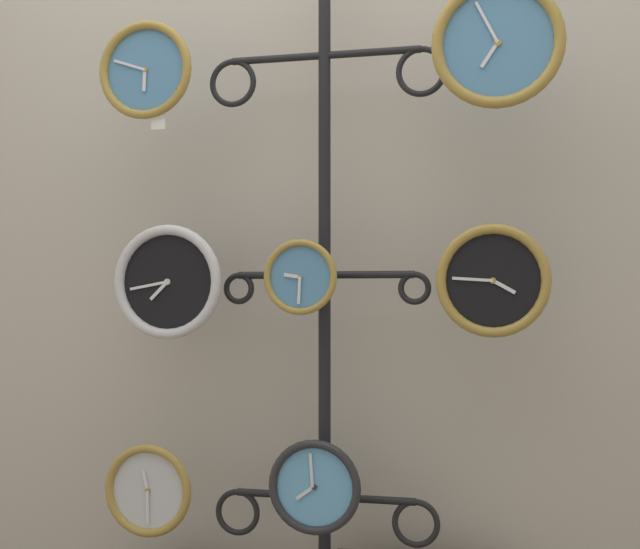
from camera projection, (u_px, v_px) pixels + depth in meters
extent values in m
cube|color=#BCB2A3|center=(338.00, 190.00, 2.52)|extent=(4.40, 0.04, 2.80)
cylinder|color=black|center=(325.00, 334.00, 2.36)|extent=(0.03, 0.03, 1.96)
cylinder|color=black|center=(278.00, 59.00, 2.41)|extent=(0.26, 0.02, 0.02)
torus|color=black|center=(233.00, 83.00, 2.44)|extent=(0.13, 0.02, 0.13)
cylinder|color=black|center=(372.00, 52.00, 2.34)|extent=(0.26, 0.02, 0.02)
torus|color=black|center=(421.00, 72.00, 2.31)|extent=(0.13, 0.02, 0.13)
cylinder|color=black|center=(281.00, 275.00, 2.39)|extent=(0.24, 0.02, 0.02)
torus|color=black|center=(239.00, 288.00, 2.42)|extent=(0.09, 0.02, 0.09)
cylinder|color=black|center=(369.00, 275.00, 2.33)|extent=(0.24, 0.02, 0.02)
torus|color=black|center=(415.00, 288.00, 2.30)|extent=(0.09, 0.02, 0.09)
cylinder|color=black|center=(281.00, 494.00, 2.38)|extent=(0.24, 0.02, 0.02)
torus|color=black|center=(238.00, 512.00, 2.41)|extent=(0.13, 0.02, 0.13)
cylinder|color=black|center=(370.00, 499.00, 2.32)|extent=(0.24, 0.02, 0.02)
torus|color=black|center=(416.00, 523.00, 2.29)|extent=(0.13, 0.02, 0.13)
cylinder|color=#4C84B2|center=(147.00, 71.00, 2.38)|extent=(0.24, 0.02, 0.24)
torus|color=#A58438|center=(145.00, 70.00, 2.37)|extent=(0.26, 0.02, 0.26)
cylinder|color=#A58438|center=(145.00, 70.00, 2.37)|extent=(0.01, 0.01, 0.01)
cube|color=silver|center=(144.00, 80.00, 2.37)|extent=(0.01, 0.00, 0.06)
cube|color=silver|center=(129.00, 65.00, 2.38)|extent=(0.09, 0.00, 0.04)
cylinder|color=#4C84B2|center=(498.00, 44.00, 2.16)|extent=(0.29, 0.02, 0.29)
torus|color=#A58438|center=(498.00, 42.00, 2.14)|extent=(0.32, 0.03, 0.32)
cylinder|color=#A58438|center=(498.00, 43.00, 2.14)|extent=(0.02, 0.01, 0.02)
cube|color=silver|center=(489.00, 55.00, 2.15)|extent=(0.05, 0.00, 0.06)
cube|color=silver|center=(487.00, 22.00, 2.15)|extent=(0.06, 0.00, 0.10)
cylinder|color=black|center=(170.00, 282.00, 2.39)|extent=(0.28, 0.02, 0.28)
torus|color=silver|center=(167.00, 282.00, 2.37)|extent=(0.31, 0.03, 0.31)
cylinder|color=silver|center=(167.00, 282.00, 2.37)|extent=(0.02, 0.01, 0.02)
cube|color=silver|center=(159.00, 291.00, 2.37)|extent=(0.05, 0.00, 0.05)
cube|color=silver|center=(148.00, 286.00, 2.38)|extent=(0.11, 0.00, 0.03)
cylinder|color=#4C84B2|center=(302.00, 277.00, 2.29)|extent=(0.18, 0.02, 0.18)
torus|color=#A58438|center=(300.00, 277.00, 2.27)|extent=(0.19, 0.02, 0.19)
cylinder|color=#A58438|center=(300.00, 277.00, 2.27)|extent=(0.01, 0.01, 0.01)
cube|color=silver|center=(292.00, 276.00, 2.28)|extent=(0.04, 0.00, 0.02)
cube|color=silver|center=(299.00, 290.00, 2.27)|extent=(0.01, 0.00, 0.07)
cylinder|color=black|center=(493.00, 281.00, 2.16)|extent=(0.25, 0.02, 0.25)
torus|color=#A58438|center=(493.00, 281.00, 2.15)|extent=(0.28, 0.03, 0.28)
cylinder|color=#A58438|center=(493.00, 281.00, 2.15)|extent=(0.02, 0.01, 0.02)
cube|color=silver|center=(504.00, 287.00, 2.14)|extent=(0.06, 0.00, 0.04)
cube|color=silver|center=(472.00, 279.00, 2.16)|extent=(0.10, 0.00, 0.01)
cylinder|color=silver|center=(150.00, 489.00, 2.37)|extent=(0.22, 0.02, 0.22)
torus|color=#A58438|center=(148.00, 491.00, 2.36)|extent=(0.25, 0.02, 0.25)
cylinder|color=#A58438|center=(148.00, 491.00, 2.36)|extent=(0.01, 0.01, 0.01)
cube|color=silver|center=(145.00, 481.00, 2.36)|extent=(0.02, 0.00, 0.05)
cube|color=silver|center=(148.00, 507.00, 2.35)|extent=(0.01, 0.00, 0.09)
cylinder|color=#60A8DB|center=(314.00, 486.00, 2.26)|extent=(0.22, 0.02, 0.22)
torus|color=#262628|center=(313.00, 487.00, 2.25)|extent=(0.24, 0.02, 0.24)
cylinder|color=#262628|center=(313.00, 487.00, 2.25)|extent=(0.01, 0.01, 0.01)
cube|color=silver|center=(304.00, 493.00, 2.25)|extent=(0.05, 0.00, 0.04)
cube|color=silver|center=(311.00, 470.00, 2.25)|extent=(0.01, 0.00, 0.09)
cube|color=white|center=(158.00, 124.00, 2.36)|extent=(0.04, 0.00, 0.03)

